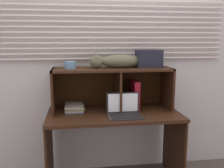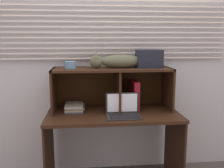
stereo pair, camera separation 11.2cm
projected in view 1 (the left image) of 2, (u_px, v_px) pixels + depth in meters
The scene contains 9 objects.
back_panel_with_blinds at pixel (109, 58), 2.75m from camera, with size 4.40×0.08×2.50m.
desk at pixel (114, 128), 2.51m from camera, with size 1.28×0.65×0.75m.
hutch_shelf_unit at pixel (112, 80), 2.58m from camera, with size 1.17×0.39×0.42m.
cat at pixel (118, 61), 2.52m from camera, with size 0.72×0.15×0.16m.
laptop at pixel (124, 111), 2.37m from camera, with size 0.32×0.22×0.21m.
binder_upright at pixel (135, 95), 2.61m from camera, with size 0.06×0.24×0.29m, color maroon.
book_stack at pixel (75, 108), 2.55m from camera, with size 0.19×0.26×0.06m.
small_basket at pixel (70, 65), 2.46m from camera, with size 0.11×0.11×0.07m, color #5583A4.
storage_box at pixel (149, 59), 2.56m from camera, with size 0.25×0.17×0.18m, color black.
Camera 1 is at (-0.36, -2.19, 1.45)m, focal length 40.96 mm.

